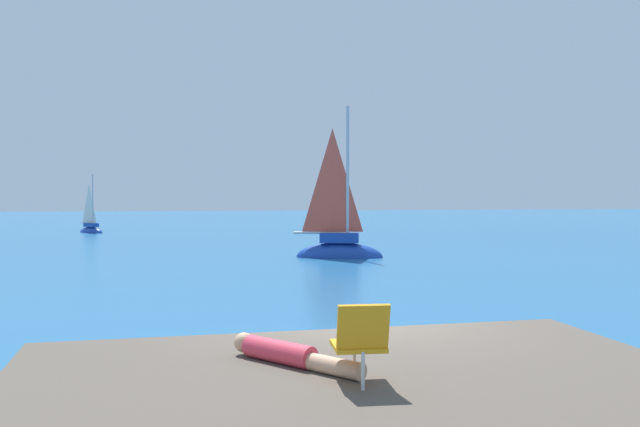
{
  "coord_description": "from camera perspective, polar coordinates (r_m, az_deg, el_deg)",
  "views": [
    {
      "loc": [
        -1.83,
        -9.73,
        2.68
      ],
      "look_at": [
        1.39,
        13.97,
        1.87
      ],
      "focal_mm": 39.44,
      "sensor_mm": 36.0,
      "label": 1
    }
  ],
  "objects": [
    {
      "name": "beach_chair",
      "position": [
        6.67,
        3.29,
        -10.13
      ],
      "size": [
        0.49,
        0.6,
        0.8
      ],
      "rotation": [
        0.0,
        0.0,
        1.56
      ],
      "color": "orange",
      "rests_on": "shore_ledge"
    },
    {
      "name": "sailboat_near",
      "position": [
        27.82,
        1.55,
        -2.85
      ],
      "size": [
        3.62,
        1.95,
        6.56
      ],
      "rotation": [
        0.0,
        0.0,
        6.05
      ],
      "color": "#193D99",
      "rests_on": "ground"
    },
    {
      "name": "boulder_inland",
      "position": [
        10.71,
        14.12,
        -12.62
      ],
      "size": [
        1.03,
        0.96,
        0.59
      ],
      "primitive_type": "cube",
      "rotation": [
        -0.16,
        -0.12,
        0.71
      ],
      "color": "brown",
      "rests_on": "ground"
    },
    {
      "name": "ground_plane",
      "position": [
        10.25,
        2.89,
        -13.22
      ],
      "size": [
        160.0,
        160.0,
        0.0
      ],
      "primitive_type": "plane",
      "color": "#236093"
    },
    {
      "name": "sailboat_far",
      "position": [
        46.01,
        -18.08,
        -1.22
      ],
      "size": [
        2.0,
        1.99,
        4.0
      ],
      "rotation": [
        0.0,
        0.0,
        5.5
      ],
      "color": "#193D99",
      "rests_on": "ground"
    },
    {
      "name": "person_sunbather",
      "position": [
        7.5,
        -2.59,
        -11.33
      ],
      "size": [
        1.26,
        1.41,
        0.25
      ],
      "rotation": [
        0.0,
        0.0,
        5.43
      ],
      "color": "#DB384C",
      "rests_on": "shore_ledge"
    },
    {
      "name": "boulder_seaward",
      "position": [
        9.97,
        -13.22,
        -13.71
      ],
      "size": [
        1.93,
        1.88,
        1.04
      ],
      "primitive_type": "cube",
      "rotation": [
        0.18,
        -0.01,
        0.52
      ],
      "color": "#4E4145",
      "rests_on": "ground"
    },
    {
      "name": "shore_ledge",
      "position": [
        7.32,
        3.04,
        -16.04
      ],
      "size": [
        7.36,
        5.09,
        0.85
      ],
      "primitive_type": "cube",
      "rotation": [
        0.0,
        0.0,
        0.09
      ],
      "color": "brown",
      "rests_on": "ground"
    }
  ]
}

